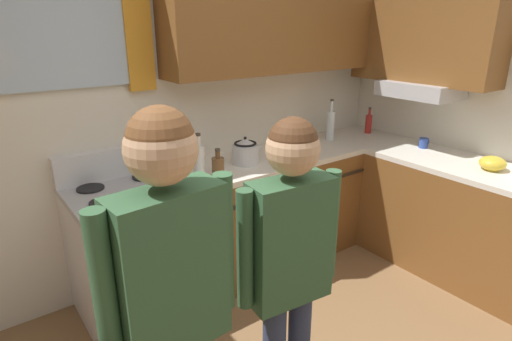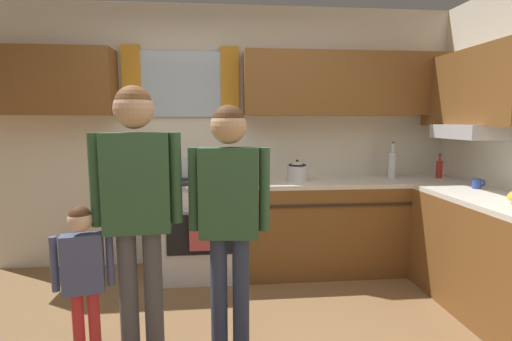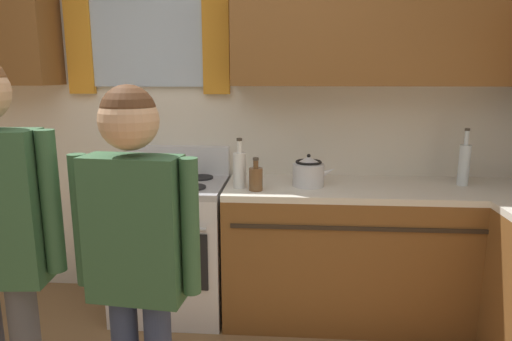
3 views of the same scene
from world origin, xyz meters
name	(u,v)px [view 3 (image 3 of 3)]	position (x,y,z in m)	size (l,w,h in m)	color
back_wall_unit	(218,90)	(0.05, 1.83, 1.49)	(4.60, 0.42, 2.60)	silver
kitchen_counter_run	(468,286)	(1.54, 1.09, 0.45)	(2.16, 2.17, 0.90)	brown
stove_oven	(172,244)	(-0.24, 1.54, 0.47)	(0.72, 0.67, 1.10)	silver
bottle_squat_brown	(256,178)	(0.34, 1.37, 0.98)	(0.08, 0.08, 0.21)	brown
bottle_milk_white	(240,169)	(0.24, 1.44, 1.02)	(0.08, 0.08, 0.31)	white
bottle_tall_clear	(464,164)	(1.65, 1.61, 1.04)	(0.07, 0.07, 0.37)	silver
stovetop_kettle	(309,171)	(0.67, 1.52, 1.00)	(0.27, 0.20, 0.21)	silver
adult_in_plaid	(136,244)	(-0.02, 0.22, 0.99)	(0.49, 0.21, 1.57)	#2D3856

